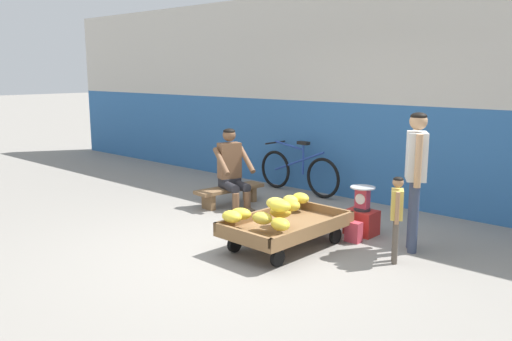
# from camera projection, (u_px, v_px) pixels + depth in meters

# --- Properties ---
(ground_plane) EXTENTS (80.00, 80.00, 0.00)m
(ground_plane) POSITION_uv_depth(u_px,v_px,m) (239.00, 253.00, 5.74)
(ground_plane) COLOR gray
(back_wall) EXTENTS (16.00, 0.30, 3.19)m
(back_wall) POSITION_uv_depth(u_px,v_px,m) (385.00, 96.00, 7.72)
(back_wall) COLOR #2D609E
(back_wall) RESTS_ON ground
(banana_cart) EXTENTS (0.88, 1.46, 0.36)m
(banana_cart) POSITION_uv_depth(u_px,v_px,m) (286.00, 227.00, 5.87)
(banana_cart) COLOR brown
(banana_cart) RESTS_ON ground
(banana_pile) EXTENTS (0.86, 1.37, 0.27)m
(banana_pile) POSITION_uv_depth(u_px,v_px,m) (274.00, 209.00, 5.75)
(banana_pile) COLOR yellow
(banana_pile) RESTS_ON banana_cart
(low_bench) EXTENTS (0.44, 1.13, 0.27)m
(low_bench) POSITION_uv_depth(u_px,v_px,m) (230.00, 192.00, 7.76)
(low_bench) COLOR brown
(low_bench) RESTS_ON ground
(vendor_seated) EXTENTS (0.73, 0.61, 1.14)m
(vendor_seated) POSITION_uv_depth(u_px,v_px,m) (232.00, 168.00, 7.62)
(vendor_seated) COLOR brown
(vendor_seated) RESTS_ON ground
(plastic_crate) EXTENTS (0.36, 0.28, 0.30)m
(plastic_crate) POSITION_uv_depth(u_px,v_px,m) (362.00, 222.00, 6.37)
(plastic_crate) COLOR red
(plastic_crate) RESTS_ON ground
(weighing_scale) EXTENTS (0.30, 0.30, 0.29)m
(weighing_scale) POSITION_uv_depth(u_px,v_px,m) (362.00, 198.00, 6.31)
(weighing_scale) COLOR #28282D
(weighing_scale) RESTS_ON plastic_crate
(bicycle_near_left) EXTENTS (1.66, 0.48, 0.86)m
(bicycle_near_left) POSITION_uv_depth(u_px,v_px,m) (298.00, 172.00, 8.51)
(bicycle_near_left) COLOR black
(bicycle_near_left) RESTS_ON ground
(customer_adult) EXTENTS (0.34, 0.43, 1.53)m
(customer_adult) POSITION_uv_depth(u_px,v_px,m) (416.00, 166.00, 5.65)
(customer_adult) COLOR #38425B
(customer_adult) RESTS_ON ground
(customer_child) EXTENTS (0.19, 0.26, 0.91)m
(customer_child) POSITION_uv_depth(u_px,v_px,m) (397.00, 210.00, 5.36)
(customer_child) COLOR brown
(customer_child) RESTS_ON ground
(shopping_bag) EXTENTS (0.18, 0.12, 0.24)m
(shopping_bag) POSITION_uv_depth(u_px,v_px,m) (354.00, 232.00, 6.09)
(shopping_bag) COLOR #D13D4C
(shopping_bag) RESTS_ON ground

